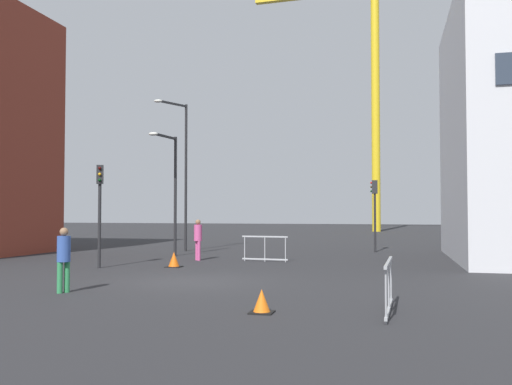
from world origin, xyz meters
The scene contains 12 objects.
ground centered at (0.00, 0.00, 0.00)m, with size 160.00×160.00×0.00m, color #28282B.
construction_crane centered at (3.62, 44.44, 17.94)m, with size 20.73×1.93×27.02m.
streetlamp_tall centered at (-5.00, 11.71, 4.68)m, with size 1.13×1.98×7.88m.
streetlamp_short centered at (-4.26, 8.50, 3.53)m, with size 0.56×2.15×5.70m.
traffic_light_island centered at (-4.76, 2.84, 2.59)m, with size 0.34×0.39×3.85m.
traffic_light_far centered at (4.97, 13.58, 2.53)m, with size 0.37×0.24×3.74m.
pedestrian_walking centered at (-2.41, -3.03, 0.98)m, with size 0.34×0.34×1.68m.
pedestrian_waiting centered at (-2.31, 6.81, 1.03)m, with size 0.34×0.34×1.77m.
safety_barrier_front centered at (0.63, 6.94, 0.56)m, with size 2.00×0.21×1.08m.
safety_barrier_right_run centered at (5.78, -3.96, 0.56)m, with size 0.16×2.48×1.08m.
traffic_cone_by_barrier centered at (3.23, -4.55, 0.22)m, with size 0.49×0.49×0.49m.
traffic_cone_striped centered at (-2.19, 3.83, 0.26)m, with size 0.57×0.57×0.57m.
Camera 1 is at (5.87, -15.67, 2.09)m, focal length 38.56 mm.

